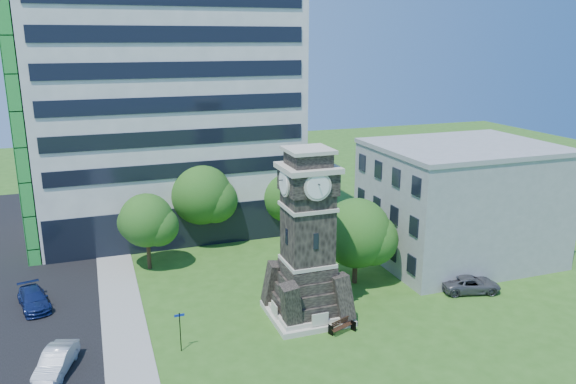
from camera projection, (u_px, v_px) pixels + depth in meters
name	position (u px, v px, depth m)	size (l,w,h in m)	color
ground	(276.00, 336.00, 37.55)	(160.00, 160.00, 0.00)	#2C5A19
sidewalk	(124.00, 324.00, 39.01)	(3.00, 70.00, 0.06)	gray
clock_tower	(307.00, 247.00, 38.94)	(5.40, 5.40, 12.22)	beige
office_tall	(164.00, 90.00, 56.24)	(26.20, 15.11, 28.60)	white
office_low	(460.00, 202.00, 49.91)	(15.20, 12.20, 10.40)	#9B9DA1
car_street_mid	(56.00, 361.00, 33.32)	(1.47, 4.23, 1.39)	#B3B7BC
car_street_north	(34.00, 299.00, 41.38)	(1.84, 4.53, 1.32)	#121F51
car_east_lot	(471.00, 284.00, 43.96)	(2.11, 4.59, 1.27)	#494A4E
park_bench	(342.00, 326.00, 37.89)	(1.79, 0.48, 0.92)	black
street_sign	(180.00, 327.00, 35.31)	(0.64, 0.06, 2.66)	black
tree_nw	(147.00, 222.00, 47.51)	(5.04, 4.58, 6.68)	#332114
tree_nc	(202.00, 196.00, 53.03)	(6.36, 5.78, 7.95)	#332114
tree_ne	(286.00, 196.00, 56.65)	(5.98, 5.44, 6.72)	#332114
tree_east	(357.00, 235.00, 44.71)	(6.17, 5.61, 7.09)	#332114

